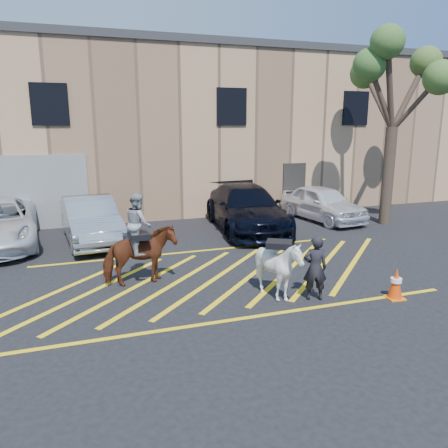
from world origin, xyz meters
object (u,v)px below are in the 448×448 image
object	(u,v)px
car_silver_sedan	(91,220)
car_blue_suv	(246,208)
car_white_suv	(322,203)
mounted_bay	(139,248)
handler	(315,268)
tree	(396,75)
traffic_cone	(396,283)
saddled_white	(278,268)

from	to	relation	value
car_silver_sedan	car_blue_suv	bearing A→B (deg)	-5.98
car_white_suv	mounted_bay	xyz separation A→B (m)	(-8.21, -5.08, 0.22)
car_blue_suv	handler	bearing A→B (deg)	-92.26
car_blue_suv	tree	world-z (taller)	tree
handler	mounted_bay	distance (m)	4.24
traffic_cone	tree	size ratio (longest dim) A/B	0.10
car_silver_sedan	car_white_suv	xyz separation A→B (m)	(9.20, 0.45, -0.04)
handler	car_blue_suv	bearing A→B (deg)	-80.57
car_white_suv	saddled_white	bearing A→B (deg)	-135.43
traffic_cone	tree	world-z (taller)	tree
car_blue_suv	traffic_cone	world-z (taller)	car_blue_suv
mounted_bay	traffic_cone	size ratio (longest dim) A/B	3.16
car_white_suv	handler	distance (m)	8.64
car_silver_sedan	traffic_cone	distance (m)	9.78
car_silver_sedan	traffic_cone	world-z (taller)	car_silver_sedan
car_silver_sedan	handler	size ratio (longest dim) A/B	3.07
car_white_suv	handler	xyz separation A→B (m)	(-4.61, -7.31, 0.03)
handler	tree	world-z (taller)	tree
saddled_white	tree	world-z (taller)	tree
car_silver_sedan	car_blue_suv	distance (m)	5.61
car_white_suv	mounted_bay	bearing A→B (deg)	-156.21
handler	traffic_cone	world-z (taller)	handler
traffic_cone	tree	distance (m)	9.72
mounted_bay	tree	world-z (taller)	tree
car_silver_sedan	tree	size ratio (longest dim) A/B	0.63
handler	saddled_white	size ratio (longest dim) A/B	0.86
car_silver_sedan	tree	distance (m)	12.30
mounted_bay	traffic_cone	bearing A→B (deg)	-27.39
saddled_white	traffic_cone	size ratio (longest dim) A/B	2.36
car_silver_sedan	car_white_suv	distance (m)	9.21
car_white_suv	traffic_cone	xyz separation A→B (m)	(-2.83, -7.87, -0.35)
car_blue_suv	handler	world-z (taller)	car_blue_suv
car_silver_sedan	car_blue_suv	size ratio (longest dim) A/B	0.81
car_white_suv	handler	size ratio (longest dim) A/B	2.81
saddled_white	tree	bearing A→B (deg)	37.32
car_white_suv	saddled_white	world-z (taller)	saddled_white
car_white_suv	tree	bearing A→B (deg)	-41.67
car_white_suv	saddled_white	distance (m)	8.83
handler	mounted_bay	bearing A→B (deg)	-13.79
mounted_bay	tree	size ratio (longest dim) A/B	0.32
mounted_bay	traffic_cone	world-z (taller)	mounted_bay
car_blue_suv	tree	bearing A→B (deg)	-2.50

